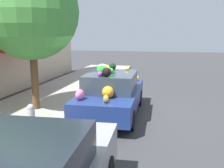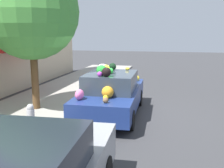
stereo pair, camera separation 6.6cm
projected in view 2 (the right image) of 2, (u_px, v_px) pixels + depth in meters
ground_plane at (110, 114)px, 8.52m from camera, size 60.00×60.00×0.00m
sidewalk_curb at (35, 107)px, 9.11m from camera, size 24.00×3.20×0.11m
street_tree at (31, 12)px, 8.22m from camera, size 3.03×3.03×4.66m
fire_hydrant at (31, 117)px, 6.78m from camera, size 0.20×0.20×0.70m
art_car at (112, 93)px, 8.33m from camera, size 4.15×1.81×1.69m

